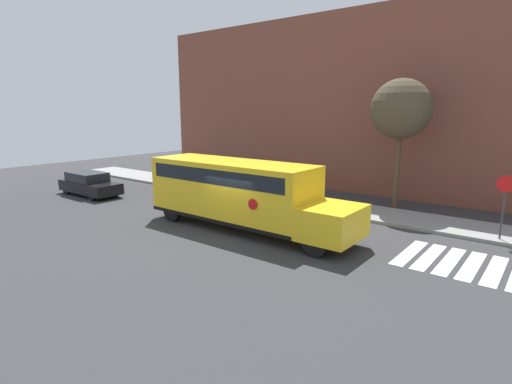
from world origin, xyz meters
name	(u,v)px	position (x,y,z in m)	size (l,w,h in m)	color
ground_plane	(240,233)	(0.00, 0.00, 0.00)	(60.00, 60.00, 0.00)	#333335
sidewalk_strip	(314,204)	(0.00, 6.50, 0.07)	(44.00, 3.00, 0.15)	gray
building_backdrop	(366,104)	(0.00, 13.00, 5.69)	(32.00, 4.00, 11.38)	brown
crosswalk_stripes	(472,266)	(8.77, 2.00, 0.00)	(4.70, 3.20, 0.01)	white
school_bus	(239,191)	(-0.49, 0.52, 1.73)	(10.16, 2.57, 3.03)	yellow
parked_car	(89,184)	(-12.58, 0.21, 0.72)	(4.57, 1.78, 1.44)	black
stop_sign	(504,199)	(9.16, 5.43, 1.81)	(0.68, 0.10, 2.76)	#38383A
tree_near_sidewalk	(401,110)	(3.79, 8.60, 5.30)	(3.14, 3.14, 6.91)	brown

